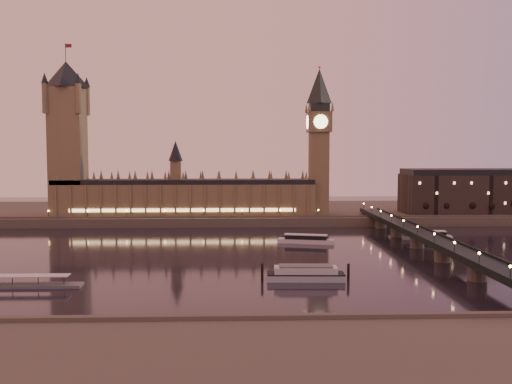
% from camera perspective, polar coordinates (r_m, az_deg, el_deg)
% --- Properties ---
extents(ground, '(700.00, 700.00, 0.00)m').
position_cam_1_polar(ground, '(281.87, -1.20, -6.35)').
color(ground, black).
rests_on(ground, ground).
extents(far_embankment, '(560.00, 130.00, 6.00)m').
position_cam_1_polar(far_embankment, '(445.98, 2.39, -2.03)').
color(far_embankment, '#423D35').
rests_on(far_embankment, ground).
extents(palace_of_westminster, '(180.00, 26.62, 52.00)m').
position_cam_1_polar(palace_of_westminster, '(400.83, -7.17, -0.09)').
color(palace_of_westminster, brown).
rests_on(palace_of_westminster, ground).
extents(victoria_tower, '(31.68, 31.68, 118.00)m').
position_cam_1_polar(victoria_tower, '(414.95, -18.34, 5.97)').
color(victoria_tower, brown).
rests_on(victoria_tower, ground).
extents(big_ben, '(17.68, 17.68, 104.00)m').
position_cam_1_polar(big_ben, '(402.31, 6.32, 5.95)').
color(big_ben, brown).
rests_on(big_ben, ground).
extents(westminster_bridge, '(13.20, 260.00, 15.30)m').
position_cam_1_polar(westminster_bridge, '(296.54, 16.86, -4.92)').
color(westminster_bridge, black).
rests_on(westminster_bridge, ground).
extents(city_block, '(155.00, 45.00, 34.00)m').
position_cam_1_polar(city_block, '(454.61, 23.95, 0.16)').
color(city_block, black).
rests_on(city_block, ground).
extents(bare_tree_0, '(5.13, 5.13, 10.43)m').
position_cam_1_polar(bare_tree_0, '(409.42, 16.74, -1.26)').
color(bare_tree_0, black).
rests_on(bare_tree_0, ground).
extents(bare_tree_1, '(5.13, 5.13, 10.43)m').
position_cam_1_polar(bare_tree_1, '(414.60, 18.76, -1.24)').
color(bare_tree_1, black).
rests_on(bare_tree_1, ground).
extents(bare_tree_2, '(5.13, 5.13, 10.43)m').
position_cam_1_polar(bare_tree_2, '(420.26, 20.72, -1.22)').
color(bare_tree_2, black).
rests_on(bare_tree_2, ground).
extents(bare_tree_3, '(5.13, 5.13, 10.43)m').
position_cam_1_polar(bare_tree_3, '(426.41, 22.62, -1.20)').
color(bare_tree_3, black).
rests_on(bare_tree_3, ground).
extents(cruise_boat_a, '(31.76, 14.00, 4.97)m').
position_cam_1_polar(cruise_boat_a, '(318.57, 5.00, -4.73)').
color(cruise_boat_a, silver).
rests_on(cruise_boat_a, ground).
extents(cruise_boat_b, '(28.23, 10.22, 5.09)m').
position_cam_1_polar(cruise_boat_b, '(345.54, 16.73, -4.18)').
color(cruise_boat_b, silver).
rests_on(cruise_boat_b, ground).
extents(moored_barge, '(35.46, 9.87, 6.50)m').
position_cam_1_polar(moored_barge, '(229.67, 4.98, -8.12)').
color(moored_barge, '#93ACBB').
rests_on(moored_barge, ground).
extents(pontoon_pier, '(40.57, 6.76, 10.82)m').
position_cam_1_polar(pontoon_pier, '(234.86, -21.89, -8.53)').
color(pontoon_pier, '#595B5E').
rests_on(pontoon_pier, ground).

